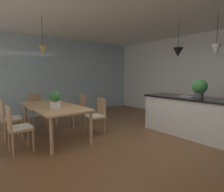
# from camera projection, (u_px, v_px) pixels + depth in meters

# --- Properties ---
(ground_plane) EXTENTS (10.00, 8.40, 0.04)m
(ground_plane) POSITION_uv_depth(u_px,v_px,m) (136.00, 148.00, 3.76)
(ground_plane) COLOR brown
(ceiling_slab) EXTENTS (10.00, 8.40, 0.12)m
(ceiling_slab) POSITION_uv_depth(u_px,v_px,m) (138.00, 1.00, 3.44)
(ceiling_slab) COLOR white
(wall_back_kitchen) EXTENTS (10.00, 0.12, 2.70)m
(wall_back_kitchen) POSITION_uv_depth(u_px,v_px,m) (215.00, 77.00, 5.57)
(wall_back_kitchen) COLOR white
(wall_back_kitchen) RESTS_ON ground_plane
(window_wall_left_glazing) EXTENTS (0.06, 8.40, 2.70)m
(window_wall_left_glazing) POSITION_uv_depth(u_px,v_px,m) (57.00, 77.00, 6.81)
(window_wall_left_glazing) COLOR #9EB7C6
(window_wall_left_glazing) RESTS_ON ground_plane
(dining_table) EXTENTS (2.06, 0.98, 0.72)m
(dining_table) POSITION_uv_depth(u_px,v_px,m) (54.00, 108.00, 4.32)
(dining_table) COLOR tan
(dining_table) RESTS_ON ground_plane
(chair_far_right) EXTENTS (0.43, 0.43, 0.87)m
(chair_far_right) POSITION_uv_depth(u_px,v_px,m) (97.00, 115.00, 4.49)
(chair_far_right) COLOR #A87F56
(chair_far_right) RESTS_ON ground_plane
(chair_near_right) EXTENTS (0.41, 0.41, 0.87)m
(chair_near_right) POSITION_uv_depth(u_px,v_px,m) (18.00, 127.00, 3.45)
(chair_near_right) COLOR #A87F56
(chair_near_right) RESTS_ON ground_plane
(chair_window_end) EXTENTS (0.43, 0.43, 0.87)m
(chair_window_end) POSITION_uv_depth(u_px,v_px,m) (36.00, 108.00, 5.44)
(chair_window_end) COLOR #A87F56
(chair_window_end) RESTS_ON ground_plane
(chair_near_left) EXTENTS (0.41, 0.41, 0.87)m
(chair_near_left) POSITION_uv_depth(u_px,v_px,m) (9.00, 118.00, 4.19)
(chair_near_left) COLOR #A87F56
(chair_near_left) RESTS_ON ground_plane
(chair_far_left) EXTENTS (0.43, 0.43, 0.87)m
(chair_far_left) POSITION_uv_depth(u_px,v_px,m) (79.00, 109.00, 5.22)
(chair_far_left) COLOR #A87F56
(chair_far_left) RESTS_ON ground_plane
(kitchen_island) EXTENTS (2.31, 0.83, 0.91)m
(kitchen_island) POSITION_uv_depth(u_px,v_px,m) (192.00, 116.00, 4.43)
(kitchen_island) COLOR silver
(kitchen_island) RESTS_ON ground_plane
(pendant_over_table) EXTENTS (0.16, 0.16, 0.81)m
(pendant_over_table) POSITION_uv_depth(u_px,v_px,m) (43.00, 50.00, 4.23)
(pendant_over_table) COLOR black
(pendant_over_island_main) EXTENTS (0.24, 0.24, 0.84)m
(pendant_over_island_main) POSITION_uv_depth(u_px,v_px,m) (178.00, 52.00, 4.61)
(pendant_over_island_main) COLOR black
(pendant_over_island_aux) EXTENTS (0.19, 0.19, 0.89)m
(pendant_over_island_aux) POSITION_uv_depth(u_px,v_px,m) (216.00, 50.00, 3.91)
(pendant_over_island_aux) COLOR black
(potted_plant_on_island) EXTENTS (0.33, 0.33, 0.43)m
(potted_plant_on_island) POSITION_uv_depth(u_px,v_px,m) (200.00, 87.00, 4.24)
(potted_plant_on_island) COLOR #4C4C51
(potted_plant_on_island) RESTS_ON kitchen_island
(potted_plant_on_table) EXTENTS (0.23, 0.23, 0.36)m
(potted_plant_on_table) POSITION_uv_depth(u_px,v_px,m) (55.00, 100.00, 3.94)
(potted_plant_on_table) COLOR beige
(potted_plant_on_table) RESTS_ON dining_table
(vase_on_dining_table) EXTENTS (0.13, 0.13, 0.19)m
(vase_on_dining_table) POSITION_uv_depth(u_px,v_px,m) (56.00, 100.00, 4.53)
(vase_on_dining_table) COLOR #994C51
(vase_on_dining_table) RESTS_ON dining_table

